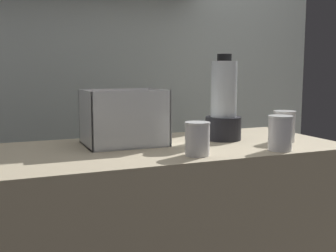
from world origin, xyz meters
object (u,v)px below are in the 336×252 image
carrot_display_bin (123,127)px  juice_cup_beet_middle (284,128)px  blender_pitcher (224,106)px  juice_cup_orange_far_left (197,141)px  juice_cup_carrot_left (280,135)px

carrot_display_bin → juice_cup_beet_middle: bearing=-16.3°
blender_pitcher → juice_cup_orange_far_left: size_ratio=3.09×
blender_pitcher → juice_cup_orange_far_left: blender_pitcher is taller
juice_cup_orange_far_left → carrot_display_bin: bearing=120.3°
juice_cup_carrot_left → blender_pitcher: bearing=104.0°
juice_cup_carrot_left → juice_cup_beet_middle: size_ratio=1.01×
juice_cup_orange_far_left → juice_cup_carrot_left: 0.33m
carrot_display_bin → blender_pitcher: (0.44, -0.05, 0.08)m
carrot_display_bin → juice_cup_beet_middle: carrot_display_bin is taller
carrot_display_bin → juice_cup_carrot_left: (0.51, -0.35, -0.01)m
carrot_display_bin → juice_cup_carrot_left: bearing=-34.0°
blender_pitcher → carrot_display_bin: bearing=173.7°
juice_cup_orange_far_left → blender_pitcher: bearing=45.8°
blender_pitcher → juice_cup_beet_middle: (0.21, -0.14, -0.09)m
carrot_display_bin → juice_cup_orange_far_left: (0.18, -0.31, -0.02)m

